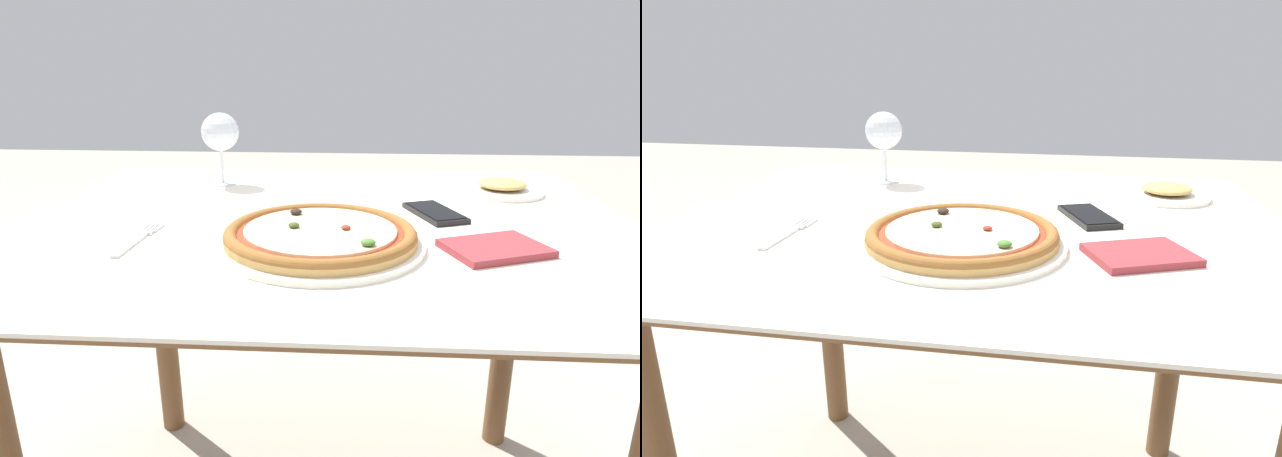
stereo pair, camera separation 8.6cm
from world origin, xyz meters
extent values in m
cube|color=brown|center=(0.00, 0.00, 0.72)|extent=(1.05, 0.80, 0.04)
cube|color=white|center=(0.00, 0.00, 0.74)|extent=(1.15, 0.90, 0.01)
cylinder|color=brown|center=(-0.46, 0.34, 0.35)|extent=(0.06, 0.06, 0.70)
cylinder|color=brown|center=(0.46, 0.34, 0.35)|extent=(0.06, 0.06, 0.70)
cylinder|color=white|center=(0.00, -0.14, 0.75)|extent=(0.34, 0.34, 0.01)
cylinder|color=tan|center=(0.00, -0.14, 0.76)|extent=(0.31, 0.31, 0.01)
torus|color=#935B28|center=(0.00, -0.14, 0.77)|extent=(0.31, 0.31, 0.02)
cylinder|color=#BC381E|center=(0.00, -0.14, 0.77)|extent=(0.27, 0.27, 0.00)
cylinder|color=beige|center=(0.00, -0.14, 0.77)|extent=(0.25, 0.25, 0.00)
ellipsoid|color=#4C7A33|center=(0.07, -0.22, 0.78)|extent=(0.02, 0.02, 0.01)
ellipsoid|color=#2D2319|center=(-0.05, -0.06, 0.78)|extent=(0.02, 0.02, 0.01)
ellipsoid|color=#A83323|center=(0.04, -0.14, 0.78)|extent=(0.02, 0.02, 0.01)
ellipsoid|color=#425123|center=(-0.04, -0.14, 0.78)|extent=(0.02, 0.02, 0.01)
cube|color=silver|center=(-0.31, -0.16, 0.75)|extent=(0.02, 0.11, 0.00)
cube|color=silver|center=(-0.31, -0.10, 0.75)|extent=(0.02, 0.01, 0.00)
cube|color=silver|center=(-0.32, -0.07, 0.75)|extent=(0.01, 0.05, 0.00)
cube|color=silver|center=(-0.31, -0.07, 0.75)|extent=(0.01, 0.05, 0.00)
cube|color=silver|center=(-0.30, -0.07, 0.75)|extent=(0.01, 0.05, 0.00)
cube|color=silver|center=(-0.29, -0.07, 0.75)|extent=(0.01, 0.05, 0.00)
cylinder|color=silver|center=(-0.26, 0.28, 0.75)|extent=(0.06, 0.06, 0.00)
cylinder|color=silver|center=(-0.26, 0.28, 0.79)|extent=(0.01, 0.01, 0.08)
sphere|color=silver|center=(-0.26, 0.28, 0.87)|extent=(0.09, 0.09, 0.09)
cube|color=black|center=(0.21, 0.05, 0.75)|extent=(0.12, 0.16, 0.01)
cube|color=black|center=(0.21, 0.05, 0.76)|extent=(0.10, 0.14, 0.00)
cylinder|color=white|center=(0.38, 0.24, 0.75)|extent=(0.18, 0.18, 0.01)
ellipsoid|color=tan|center=(0.38, 0.24, 0.77)|extent=(0.10, 0.10, 0.02)
cube|color=#933338|center=(0.28, -0.15, 0.75)|extent=(0.18, 0.16, 0.01)
camera|label=1|loc=(0.05, -0.96, 1.04)|focal=30.00mm
camera|label=2|loc=(0.14, -0.95, 1.04)|focal=30.00mm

